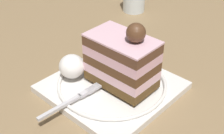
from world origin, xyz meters
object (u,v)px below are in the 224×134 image
object	(u,v)px
whipped_cream_dollop	(72,66)
fork	(74,99)
dessert_plate	(112,86)
cake_slice	(124,59)

from	to	relation	value
whipped_cream_dollop	fork	xyz separation A→B (m)	(-0.03, -0.06, -0.02)
dessert_plate	cake_slice	bearing A→B (deg)	-36.18
whipped_cream_dollop	fork	world-z (taller)	whipped_cream_dollop
dessert_plate	whipped_cream_dollop	world-z (taller)	whipped_cream_dollop
whipped_cream_dollop	fork	distance (m)	0.07
dessert_plate	cake_slice	size ratio (longest dim) A/B	1.83
whipped_cream_dollop	fork	size ratio (longest dim) A/B	0.36
dessert_plate	fork	world-z (taller)	fork
dessert_plate	whipped_cream_dollop	bearing A→B (deg)	128.29
cake_slice	fork	distance (m)	0.10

